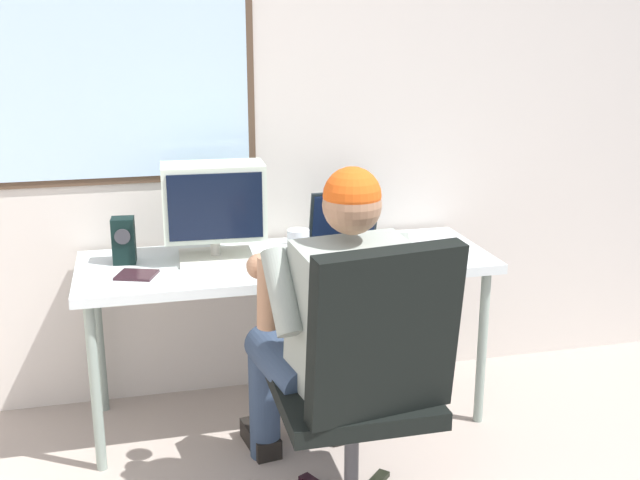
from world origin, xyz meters
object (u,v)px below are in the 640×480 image
(person_seated, at_px, (334,325))
(desk_speaker, at_px, (124,240))
(laptop, at_px, (350,234))
(wine_glass, at_px, (298,242))
(crt_monitor, at_px, (214,204))
(desk, at_px, (287,271))
(office_chair, at_px, (368,372))
(cd_case, at_px, (137,275))

(person_seated, height_order, desk_speaker, person_seated)
(laptop, distance_m, wine_glass, 0.31)
(crt_monitor, distance_m, desk_speaker, 0.39)
(desk, height_order, desk_speaker, desk_speaker)
(crt_monitor, bearing_deg, laptop, 2.85)
(desk_speaker, bearing_deg, desk, -8.17)
(laptop, distance_m, desk_speaker, 0.94)
(laptop, bearing_deg, wine_glass, -147.23)
(person_seated, distance_m, desk_speaker, 0.98)
(office_chair, height_order, desk_speaker, office_chair)
(desk, relative_size, cd_case, 9.54)
(office_chair, relative_size, person_seated, 0.84)
(laptop, bearing_deg, crt_monitor, -177.15)
(crt_monitor, relative_size, wine_glass, 2.95)
(wine_glass, bearing_deg, office_chair, -85.39)
(crt_monitor, xyz_separation_m, cd_case, (-0.32, -0.15, -0.23))
(desk, xyz_separation_m, office_chair, (0.09, -0.84, -0.08))
(laptop, relative_size, wine_glass, 2.28)
(office_chair, height_order, person_seated, person_seated)
(office_chair, distance_m, cd_case, 1.03)
(person_seated, bearing_deg, wine_glass, 92.62)
(desk, relative_size, office_chair, 1.63)
(wine_glass, bearing_deg, person_seated, -87.38)
(office_chair, bearing_deg, crt_monitor, 112.81)
(desk, xyz_separation_m, laptop, (0.29, 0.08, 0.12))
(desk_speaker, bearing_deg, person_seated, -43.43)
(crt_monitor, height_order, desk_speaker, crt_monitor)
(laptop, xyz_separation_m, desk_speaker, (-0.94, 0.01, 0.03))
(desk, relative_size, wine_glass, 11.96)
(office_chair, xyz_separation_m, laptop, (0.20, 0.92, 0.20))
(office_chair, bearing_deg, desk_speaker, 128.31)
(desk_speaker, bearing_deg, crt_monitor, -6.15)
(desk, distance_m, office_chair, 0.85)
(laptop, bearing_deg, cd_case, -168.91)
(person_seated, height_order, wine_glass, person_seated)
(wine_glass, bearing_deg, desk_speaker, 165.18)
(desk, bearing_deg, office_chair, -83.77)
(cd_case, bearing_deg, office_chair, -47.05)
(office_chair, distance_m, person_seated, 0.28)
(person_seated, distance_m, wine_glass, 0.51)
(office_chair, relative_size, cd_case, 5.84)
(desk, bearing_deg, person_seated, -84.68)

